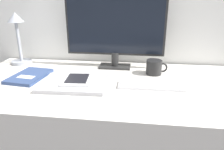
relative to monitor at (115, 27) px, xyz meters
The scene contains 8 objects.
desk 0.67m from the monitor, 92.58° to the right, with size 1.55×0.74×0.72m.
monitor is the anchor object (origin of this frame).
keyboard 0.44m from the monitor, 53.78° to the right, with size 0.33×0.10×0.01m.
laptop 0.44m from the monitor, 118.97° to the right, with size 0.34×0.26×0.02m.
ereader 0.41m from the monitor, 119.37° to the right, with size 0.16×0.20×0.01m.
desk_lamp 0.64m from the monitor, behind, with size 0.13×0.13×0.33m.
notebook 0.57m from the monitor, 151.61° to the right, with size 0.19×0.27×0.02m.
coffee_mug 0.34m from the monitor, 22.55° to the right, with size 0.12×0.09×0.08m.
Camera 1 is at (0.16, -0.90, 1.16)m, focal length 35.00 mm.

